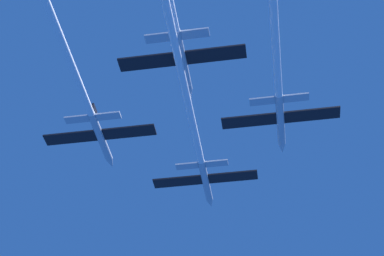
% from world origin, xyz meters
% --- Properties ---
extents(jet_lead, '(15.12, 41.39, 2.50)m').
position_xyz_m(jet_lead, '(0.05, -11.27, -0.34)').
color(jet_lead, '#B2BAC6').
extents(jet_left_wing, '(15.12, 42.96, 2.50)m').
position_xyz_m(jet_left_wing, '(-12.60, -23.34, -0.00)').
color(jet_left_wing, '#B2BAC6').
extents(jet_right_wing, '(15.12, 36.26, 2.50)m').
position_xyz_m(jet_right_wing, '(11.33, -20.57, -0.29)').
color(jet_right_wing, '#B2BAC6').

